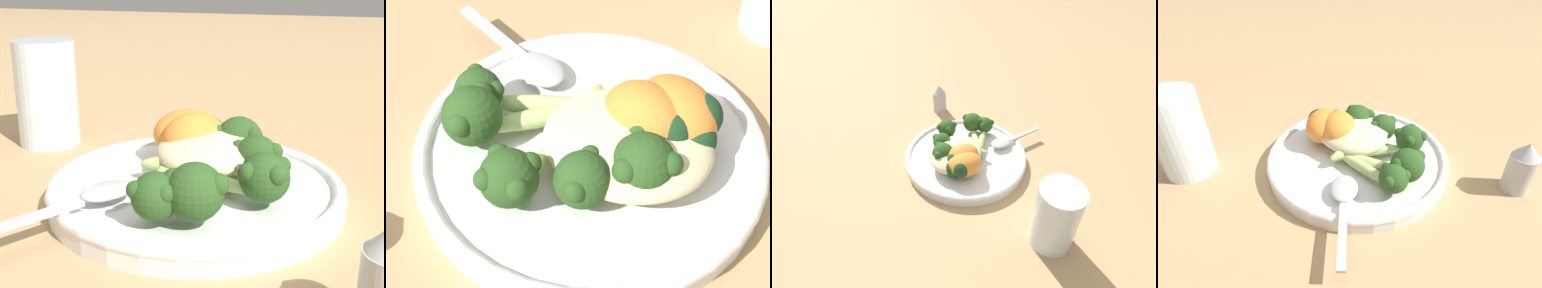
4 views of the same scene
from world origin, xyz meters
The scene contains 12 objects.
ground_plane centered at (0.00, 0.00, 0.00)m, with size 4.00×4.00×0.00m, color tan.
plate centered at (0.00, -0.01, 0.01)m, with size 0.25×0.25×0.02m.
quinoa_mound centered at (-0.03, 0.00, 0.04)m, with size 0.12×0.10×0.03m, color beige.
broccoli_stalk_0 centered at (0.07, -0.01, 0.04)m, with size 0.11×0.05×0.04m.
broccoli_stalk_1 centered at (0.07, 0.01, 0.04)m, with size 0.11×0.09×0.04m.
broccoli_stalk_2 centered at (0.03, 0.05, 0.04)m, with size 0.06×0.12×0.04m.
broccoli_stalk_3 centered at (-0.01, 0.02, 0.04)m, with size 0.05×0.12×0.04m.
broccoli_stalk_4 centered at (-0.04, 0.01, 0.04)m, with size 0.08×0.09×0.04m.
sweet_potato_chunk_0 centered at (-0.05, -0.03, 0.04)m, with size 0.07×0.05×0.04m, color orange.
sweet_potato_chunk_1 centered at (-0.03, -0.02, 0.05)m, with size 0.06×0.05×0.05m, color orange.
kale_tuft centered at (-0.06, -0.03, 0.04)m, with size 0.06×0.06×0.04m.
spoon centered at (0.07, -0.07, 0.03)m, with size 0.12×0.08×0.01m.
Camera 2 is at (-0.09, 0.28, 0.36)m, focal length 60.00 mm.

